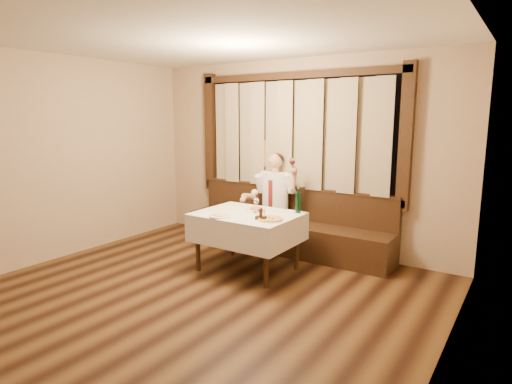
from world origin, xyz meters
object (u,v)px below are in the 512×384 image
Objects in this scene: cruet_caddy at (261,216)px; pizza at (271,219)px; pasta_red at (256,207)px; pasta_cream at (220,214)px; green_bottle at (298,202)px; banquette at (287,229)px; seated_man at (273,195)px; dining_table at (247,221)px.

pizza is at bearing 15.24° from cruet_caddy.
pizza is at bearing -38.84° from pasta_red.
pasta_cream is (-0.16, -0.55, 0.00)m from pasta_red.
cruet_caddy is at bearing -109.22° from green_bottle.
banquette is 1.46m from pasta_cream.
green_bottle is (0.09, 0.53, 0.13)m from pizza.
pasta_red is 0.75m from seated_man.
banquette is 1.34m from pizza.
cruet_caddy is at bearing -74.77° from banquette.
banquette is 2.23× the size of seated_man.
seated_man reaches higher than pasta_cream.
cruet_caddy reaches higher than pasta_red.
green_bottle is at bearing -50.92° from banquette.
seated_man is at bearing -154.32° from banquette.
pizza is at bearing 17.57° from pasta_cream.
seated_man is (-0.63, 1.09, 0.06)m from pizza.
pasta_cream is 0.19× the size of seated_man.
green_bottle is at bearing 45.91° from pasta_cream.
seated_man is at bearing 141.88° from green_bottle.
cruet_caddy is (-0.11, -0.04, 0.04)m from pizza.
green_bottle is at bearing 17.39° from pasta_red.
seated_man is at bearing 120.05° from pizza.
cruet_caddy is (0.34, -0.40, 0.01)m from pasta_red.
dining_table is 0.69m from green_bottle.
pasta_cream is at bearing -134.09° from green_bottle.
green_bottle is 0.61m from cruet_caddy.
pasta_cream is 1.01m from green_bottle.
dining_table is 4.80× the size of pasta_red.
cruet_caddy is at bearing 16.95° from pasta_cream.
green_bottle reaches higher than dining_table.
cruet_caddy is (0.33, -1.22, 0.49)m from banquette.
seated_man is at bearing 104.13° from pasta_red.
green_bottle is at bearing 80.61° from pizza.
seated_man reaches higher than cruet_caddy.
banquette is 1.36m from cruet_caddy.
pasta_red is 0.58m from pasta_cream.
green_bottle reaches higher than pasta_red.
dining_table is 0.97m from seated_man.
banquette reaches higher than pasta_red.
green_bottle is at bearing 65.72° from cruet_caddy.
seated_man reaches higher than banquette.
pasta_cream is (-0.61, -0.19, 0.02)m from pizza.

